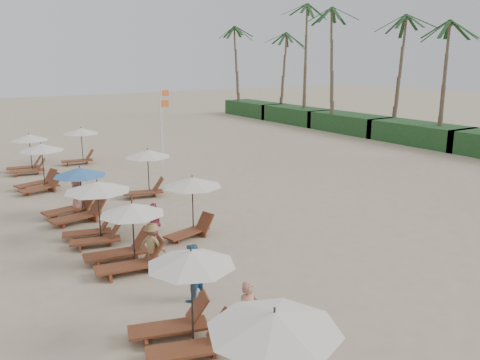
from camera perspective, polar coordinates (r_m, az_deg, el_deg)
ground at (r=15.89m, az=12.80°, el=-10.85°), size 160.00×160.00×0.00m
shrub_hedge at (r=41.09m, az=20.01°, el=5.06°), size 3.20×53.00×1.60m
palm_row at (r=41.29m, az=19.99°, el=17.82°), size 7.00×52.00×12.30m
lounger_station_1 at (r=11.75m, az=-6.60°, el=-13.89°), size 2.50×2.30×2.33m
lounger_station_2 at (r=16.28m, az=-13.09°, el=-6.61°), size 2.63×2.22×2.08m
lounger_station_3 at (r=18.63m, az=-16.47°, el=-3.17°), size 2.55×2.40×2.25m
lounger_station_4 at (r=21.57m, az=-18.53°, el=-1.78°), size 2.72×2.36×2.17m
lounger_station_5 at (r=26.85m, az=-22.22°, el=1.27°), size 2.60×2.35×2.37m
lounger_station_6 at (r=31.20m, az=-23.37°, el=2.76°), size 2.52×2.17×2.26m
inland_station_0 at (r=18.52m, az=-5.76°, el=-2.18°), size 2.61×2.24×2.22m
inland_station_1 at (r=24.29m, az=-10.82°, el=1.43°), size 2.67×2.24×2.22m
inland_station_2 at (r=32.81m, az=-18.03°, el=4.23°), size 2.66×2.24×2.22m
beachgoer_near at (r=11.96m, az=1.00°, el=-15.08°), size 0.56×0.37×1.54m
beachgoer_mid_a at (r=13.90m, az=-5.59°, el=-10.58°), size 0.96×0.85×1.64m
beachgoer_mid_b at (r=16.16m, az=-10.06°, el=-7.41°), size 1.03×1.10×1.49m
beachgoer_far_a at (r=18.29m, az=-9.87°, el=-4.83°), size 0.44×0.90×1.49m
beachgoer_far_b at (r=22.39m, az=-18.25°, el=-1.53°), size 0.86×1.00×1.73m
flag_pole_near at (r=30.07m, az=-9.03°, el=5.80°), size 0.59×0.08×4.29m
flag_pole_far at (r=33.46m, az=-8.93°, el=6.96°), size 0.60×0.08×4.68m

